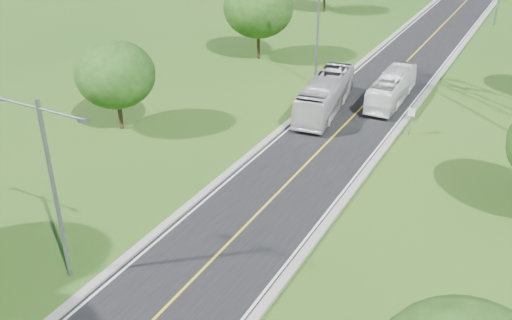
{
  "coord_description": "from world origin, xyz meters",
  "views": [
    {
      "loc": [
        14.15,
        -4.42,
        19.57
      ],
      "look_at": [
        -0.84,
        23.29,
        3.0
      ],
      "focal_mm": 40.0,
      "sensor_mm": 36.0,
      "label": 1
    }
  ],
  "objects": [
    {
      "name": "ground",
      "position": [
        0.0,
        60.0,
        0.0
      ],
      "size": [
        260.0,
        260.0,
        0.0
      ],
      "primitive_type": "plane",
      "color": "#1F4A14",
      "rests_on": "ground"
    },
    {
      "name": "road",
      "position": [
        0.0,
        66.0,
        0.03
      ],
      "size": [
        8.0,
        150.0,
        0.06
      ],
      "primitive_type": "cube",
      "color": "black",
      "rests_on": "ground"
    },
    {
      "name": "curb_left",
      "position": [
        -4.25,
        66.0,
        0.11
      ],
      "size": [
        0.5,
        150.0,
        0.22
      ],
      "primitive_type": "cube",
      "color": "gray",
      "rests_on": "ground"
    },
    {
      "name": "curb_right",
      "position": [
        4.25,
        66.0,
        0.11
      ],
      "size": [
        0.5,
        150.0,
        0.22
      ],
      "primitive_type": "cube",
      "color": "gray",
      "rests_on": "ground"
    },
    {
      "name": "speed_limit_sign",
      "position": [
        5.2,
        37.98,
        1.6
      ],
      "size": [
        0.55,
        0.09,
        2.4
      ],
      "color": "slate",
      "rests_on": "ground"
    },
    {
      "name": "streetlight_near_left",
      "position": [
        -6.0,
        12.0,
        5.94
      ],
      "size": [
        5.9,
        0.25,
        10.0
      ],
      "color": "slate",
      "rests_on": "ground"
    },
    {
      "name": "streetlight_mid_left",
      "position": [
        -6.0,
        45.0,
        5.94
      ],
      "size": [
        5.9,
        0.25,
        10.0
      ],
      "color": "slate",
      "rests_on": "ground"
    },
    {
      "name": "tree_lb",
      "position": [
        -16.0,
        28.0,
        4.64
      ],
      "size": [
        6.3,
        6.3,
        7.33
      ],
      "color": "black",
      "rests_on": "ground"
    },
    {
      "name": "tree_lc",
      "position": [
        -15.0,
        50.0,
        5.58
      ],
      "size": [
        7.56,
        7.56,
        8.79
      ],
      "color": "black",
      "rests_on": "ground"
    },
    {
      "name": "bus_outbound",
      "position": [
        1.84,
        44.1,
        1.4
      ],
      "size": [
        2.49,
        9.68,
        2.68
      ],
      "primitive_type": "imported",
      "rotation": [
        0.0,
        0.0,
        3.17
      ],
      "color": "white",
      "rests_on": "road"
    },
    {
      "name": "bus_inbound",
      "position": [
        -2.63,
        39.15,
        1.6
      ],
      "size": [
        3.94,
        11.3,
        3.08
      ],
      "primitive_type": "imported",
      "rotation": [
        0.0,
        0.0,
        0.12
      ],
      "color": "silver",
      "rests_on": "road"
    }
  ]
}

